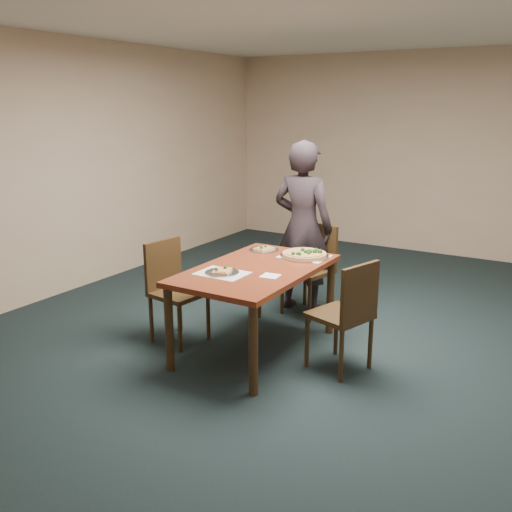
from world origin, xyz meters
The scene contains 13 objects.
ground centered at (0.00, 0.00, 0.00)m, with size 8.00×8.00×0.00m, color black.
room_shell centered at (0.00, 0.00, 1.74)m, with size 8.00×8.00×8.00m.
dining_table centered at (-0.31, -0.20, 0.66)m, with size 0.90×1.50×0.75m.
chair_far centered at (-0.30, 0.91, 0.52)m, with size 0.51×0.51×0.91m.
chair_left centered at (-1.08, -0.37, 0.52)m, with size 0.47×0.47×0.91m.
chair_right centered at (0.51, -0.17, 0.52)m, with size 0.53×0.53×0.91m.
diner centered at (-0.43, 0.93, 0.87)m, with size 0.64×0.42×1.75m, color black.
placemat_main centered at (-0.12, 0.33, 0.75)m, with size 0.42×0.32×0.00m, color white.
placemat_near centered at (-0.46, -0.49, 0.75)m, with size 0.40×0.30×0.00m, color white.
pizza_pan centered at (-0.11, 0.33, 0.77)m, with size 0.44×0.44×0.07m.
slice_plate_near centered at (-0.46, -0.49, 0.76)m, with size 0.28×0.28×0.06m.
slice_plate_far centered at (-0.54, 0.33, 0.76)m, with size 0.28×0.28×0.06m.
napkin centered at (-0.08, -0.37, 0.75)m, with size 0.14×0.14×0.01m, color white.
Camera 1 is at (2.06, -4.15, 2.08)m, focal length 40.00 mm.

